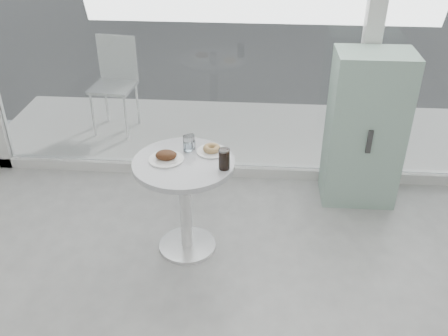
# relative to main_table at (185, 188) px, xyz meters

# --- Properties ---
(main_table) EXTENTS (0.72, 0.72, 0.77)m
(main_table) POSITION_rel_main_table_xyz_m (0.00, 0.00, 0.00)
(main_table) COLOR white
(main_table) RESTS_ON ground
(patio_deck) EXTENTS (5.60, 1.60, 0.05)m
(patio_deck) POSITION_rel_main_table_xyz_m (0.50, 1.90, -0.53)
(patio_deck) COLOR silver
(patio_deck) RESTS_ON ground
(mint_cabinet) EXTENTS (0.61, 0.43, 1.32)m
(mint_cabinet) POSITION_rel_main_table_xyz_m (1.40, 0.81, 0.11)
(mint_cabinet) COLOR #92BAA8
(mint_cabinet) RESTS_ON ground
(patio_chair) EXTENTS (0.47, 0.47, 0.99)m
(patio_chair) POSITION_rel_main_table_xyz_m (-1.02, 1.94, 0.06)
(patio_chair) COLOR white
(patio_chair) RESTS_ON patio_deck
(plate_fritter) EXTENTS (0.25, 0.25, 0.07)m
(plate_fritter) POSITION_rel_main_table_xyz_m (-0.12, 0.01, 0.25)
(plate_fritter) COLOR white
(plate_fritter) RESTS_ON main_table
(plate_donut) EXTENTS (0.22, 0.22, 0.05)m
(plate_donut) POSITION_rel_main_table_xyz_m (0.18, 0.15, 0.24)
(plate_donut) COLOR white
(plate_donut) RESTS_ON main_table
(water_tumbler_a) EXTENTS (0.07, 0.07, 0.11)m
(water_tumbler_a) POSITION_rel_main_table_xyz_m (0.01, 0.16, 0.27)
(water_tumbler_a) COLOR white
(water_tumbler_a) RESTS_ON main_table
(water_tumbler_b) EXTENTS (0.07, 0.07, 0.11)m
(water_tumbler_b) POSITION_rel_main_table_xyz_m (0.03, 0.19, 0.27)
(water_tumbler_b) COLOR white
(water_tumbler_b) RESTS_ON main_table
(cola_glass) EXTENTS (0.08, 0.08, 0.15)m
(cola_glass) POSITION_rel_main_table_xyz_m (0.29, -0.07, 0.29)
(cola_glass) COLOR white
(cola_glass) RESTS_ON main_table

